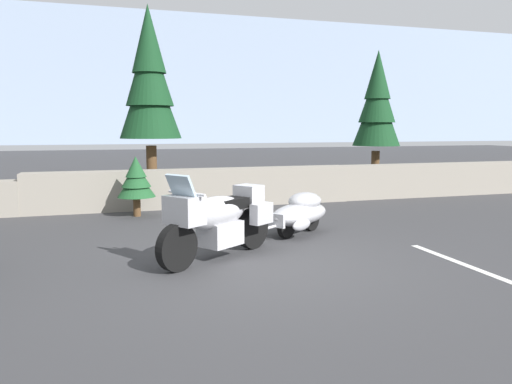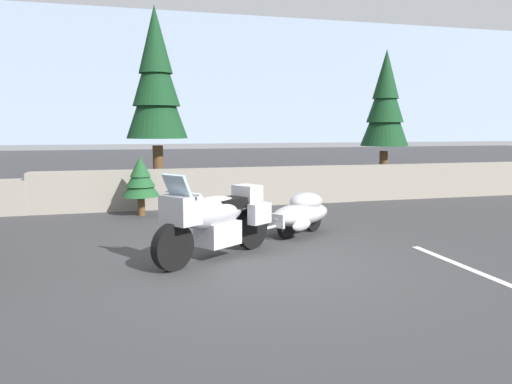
{
  "view_description": "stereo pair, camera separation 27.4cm",
  "coord_description": "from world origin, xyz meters",
  "px_view_note": "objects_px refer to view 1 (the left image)",
  "views": [
    {
      "loc": [
        -2.09,
        -6.63,
        1.95
      ],
      "look_at": [
        0.35,
        1.46,
        0.85
      ],
      "focal_mm": 34.55,
      "sensor_mm": 36.0,
      "label": 1
    },
    {
      "loc": [
        -1.83,
        -6.7,
        1.95
      ],
      "look_at": [
        0.35,
        1.46,
        0.85
      ],
      "focal_mm": 34.55,
      "sensor_mm": 36.0,
      "label": 2
    }
  ],
  "objects_px": {
    "car_shaped_trailer": "(300,212)",
    "pine_tree_secondary": "(377,104)",
    "pine_tree_tall": "(149,79)",
    "touring_motorcycle": "(218,218)"
  },
  "relations": [
    {
      "from": "car_shaped_trailer",
      "to": "pine_tree_tall",
      "type": "xyz_separation_m",
      "value": [
        -2.22,
        5.12,
        2.81
      ]
    },
    {
      "from": "car_shaped_trailer",
      "to": "touring_motorcycle",
      "type": "bearing_deg",
      "value": -145.22
    },
    {
      "from": "touring_motorcycle",
      "to": "car_shaped_trailer",
      "type": "relative_size",
      "value": 0.98
    },
    {
      "from": "touring_motorcycle",
      "to": "pine_tree_tall",
      "type": "bearing_deg",
      "value": 93.6
    },
    {
      "from": "car_shaped_trailer",
      "to": "pine_tree_tall",
      "type": "bearing_deg",
      "value": 113.49
    },
    {
      "from": "car_shaped_trailer",
      "to": "pine_tree_tall",
      "type": "distance_m",
      "value": 6.24
    },
    {
      "from": "car_shaped_trailer",
      "to": "pine_tree_secondary",
      "type": "bearing_deg",
      "value": 48.66
    },
    {
      "from": "car_shaped_trailer",
      "to": "pine_tree_secondary",
      "type": "relative_size",
      "value": 0.47
    },
    {
      "from": "car_shaped_trailer",
      "to": "pine_tree_secondary",
      "type": "height_order",
      "value": "pine_tree_secondary"
    },
    {
      "from": "car_shaped_trailer",
      "to": "pine_tree_secondary",
      "type": "distance_m",
      "value": 7.4
    }
  ]
}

